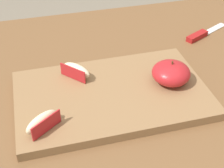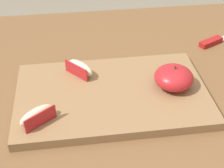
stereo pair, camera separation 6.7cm
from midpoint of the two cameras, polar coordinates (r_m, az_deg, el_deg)
The scene contains 6 objects.
dining_table at distance 0.79m, azimuth 2.38°, elevation -7.94°, with size 1.19×0.86×0.75m.
cutting_board at distance 0.69m, azimuth -2.78°, elevation -2.07°, with size 0.40×0.25×0.02m.
apple_half_skin_up at distance 0.70m, azimuth 7.56°, elevation 1.79°, with size 0.08×0.08×0.05m.
apple_wedge_middle at distance 0.73m, azimuth -8.90°, elevation 2.23°, with size 0.06×0.07×0.03m.
apple_wedge_right at distance 0.62m, azimuth -15.12°, elevation -6.53°, with size 0.07×0.06×0.03m.
paring_knife at distance 0.93m, azimuth 13.06°, elevation 8.25°, with size 0.15×0.09×0.01m.
Camera 1 is at (-0.21, -0.52, 1.21)m, focal length 52.69 mm.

